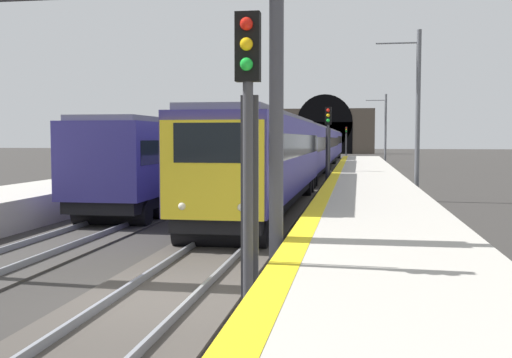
{
  "coord_description": "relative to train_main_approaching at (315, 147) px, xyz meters",
  "views": [
    {
      "loc": [
        -10.6,
        -3.58,
        3.01
      ],
      "look_at": [
        9.94,
        -0.21,
        1.6
      ],
      "focal_mm": 42.83,
      "sensor_mm": 36.0,
      "label": 1
    }
  ],
  "objects": [
    {
      "name": "ground_plane",
      "position": [
        -43.39,
        -0.0,
        -2.23
      ],
      "size": [
        320.0,
        320.0,
        0.0
      ],
      "primitive_type": "plane",
      "color": "#302D2B"
    },
    {
      "name": "platform_right",
      "position": [
        -43.39,
        -4.14,
        -1.71
      ],
      "size": [
        112.0,
        3.79,
        1.06
      ],
      "primitive_type": "cube",
      "color": "#ADA89E",
      "rests_on": "ground_plane"
    },
    {
      "name": "platform_right_edge_strip",
      "position": [
        -43.39,
        -2.5,
        -1.17
      ],
      "size": [
        112.0,
        0.5,
        0.01
      ],
      "primitive_type": "cube",
      "color": "yellow",
      "rests_on": "platform_right"
    },
    {
      "name": "track_main_line",
      "position": [
        -43.39,
        -0.0,
        -2.19
      ],
      "size": [
        160.0,
        2.98,
        0.21
      ],
      "color": "#423D38",
      "rests_on": "ground_plane"
    },
    {
      "name": "train_main_approaching",
      "position": [
        0.0,
        0.0,
        0.0
      ],
      "size": [
        77.52,
        2.94,
        3.93
      ],
      "rotation": [
        0.0,
        0.0,
        3.14
      ],
      "color": "navy",
      "rests_on": "ground_plane"
    },
    {
      "name": "train_adjacent_platform",
      "position": [
        -6.12,
        4.65,
        -0.08
      ],
      "size": [
        59.12,
        2.96,
        4.66
      ],
      "rotation": [
        0.0,
        0.0,
        0.0
      ],
      "color": "navy",
      "rests_on": "ground_plane"
    },
    {
      "name": "railway_signal_near",
      "position": [
        -44.72,
        -1.93,
        0.76
      ],
      "size": [
        0.39,
        0.38,
        4.91
      ],
      "rotation": [
        0.0,
        0.0,
        3.14
      ],
      "color": "#38383D",
      "rests_on": "ground_plane"
    },
    {
      "name": "railway_signal_mid",
      "position": [
        -17.59,
        -1.93,
        0.71
      ],
      "size": [
        0.39,
        0.38,
        4.83
      ],
      "rotation": [
        0.0,
        0.0,
        3.14
      ],
      "color": "#38383D",
      "rests_on": "ground_plane"
    },
    {
      "name": "railway_signal_far",
      "position": [
        50.02,
        -1.93,
        0.75
      ],
      "size": [
        0.39,
        0.38,
        4.91
      ],
      "rotation": [
        0.0,
        0.0,
        3.14
      ],
      "color": "#38383D",
      "rests_on": "ground_plane"
    },
    {
      "name": "overhead_signal_gantry",
      "position": [
        -42.23,
        2.32,
        2.9
      ],
      "size": [
        0.7,
        9.02,
        6.72
      ],
      "color": "#3F3F47",
      "rests_on": "ground_plane"
    },
    {
      "name": "tunnel_portal",
      "position": [
        63.75,
        2.32,
        2.08
      ],
      "size": [
        2.77,
        18.71,
        11.25
      ],
      "color": "#51473D",
      "rests_on": "ground_plane"
    },
    {
      "name": "catenary_mast_near",
      "position": [
        -24.32,
        -6.4,
        1.9
      ],
      "size": [
        0.22,
        2.1,
        8.05
      ],
      "color": "#595B60",
      "rests_on": "ground_plane"
    },
    {
      "name": "catenary_mast_far",
      "position": [
        7.63,
        -6.4,
        1.53
      ],
      "size": [
        0.22,
        2.06,
        7.31
      ],
      "color": "#595B60",
      "rests_on": "ground_plane"
    }
  ]
}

